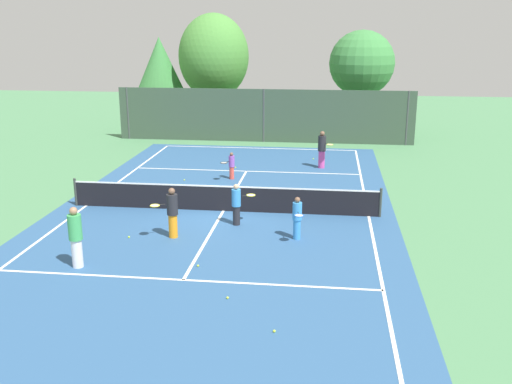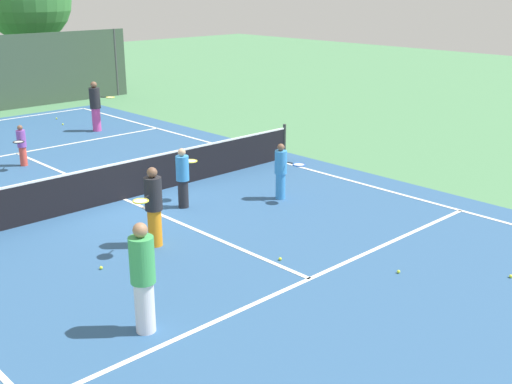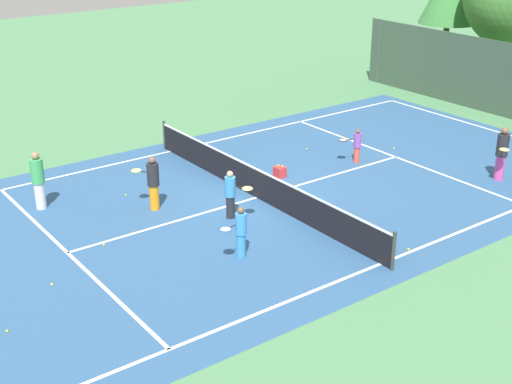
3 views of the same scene
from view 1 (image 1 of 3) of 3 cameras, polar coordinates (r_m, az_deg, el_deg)
ground_plane at (r=22.51m, az=-3.19°, el=-1.85°), size 80.00×80.00×0.00m
court_surface at (r=22.51m, az=-3.19°, el=-1.85°), size 13.00×25.00×0.01m
tennis_net at (r=22.36m, az=-3.21°, el=-0.61°), size 11.90×0.10×1.10m
perimeter_fence at (r=35.70m, az=0.75°, el=7.44°), size 18.00×0.12×3.20m
tree_0 at (r=40.68m, az=-9.36°, el=12.28°), size 3.04×3.04×6.14m
tree_1 at (r=38.62m, az=10.27°, el=12.22°), size 4.15×4.15×6.62m
tree_2 at (r=39.75m, az=-4.14°, el=13.02°), size 4.63×4.76×7.67m
player_0 at (r=27.01m, az=-2.42°, el=2.61°), size 0.64×0.82×1.26m
player_1 at (r=29.28m, az=6.44°, el=4.17°), size 0.82×0.89×1.85m
player_2 at (r=19.37m, az=4.03°, el=-2.50°), size 0.43×0.89×1.45m
player_3 at (r=17.84m, az=-17.15°, el=-4.18°), size 0.40×0.40×1.85m
player_4 at (r=19.64m, az=-8.17°, el=-1.95°), size 0.91×0.71×1.72m
player_5 at (r=20.73m, az=-1.89°, el=-1.16°), size 0.87×0.67×1.50m
ball_crate at (r=24.27m, az=-4.80°, el=-0.12°), size 0.37×0.33×0.43m
tennis_ball_0 at (r=23.64m, az=-12.68°, el=-1.28°), size 0.07×0.07×0.07m
tennis_ball_1 at (r=20.11m, az=-12.27°, el=-4.31°), size 0.07×0.07×0.07m
tennis_ball_4 at (r=13.95m, az=1.79°, el=-13.39°), size 0.07×0.07×0.07m
tennis_ball_5 at (r=23.34m, az=10.48°, el=-1.37°), size 0.07×0.07×0.07m
tennis_ball_6 at (r=27.04m, az=-6.99°, el=1.17°), size 0.07×0.07×0.07m
tennis_ball_7 at (r=15.49m, az=-2.79°, el=-10.25°), size 0.07×0.07×0.07m
tennis_ball_8 at (r=31.29m, az=5.61°, el=3.23°), size 0.07×0.07×0.07m
tennis_ball_9 at (r=17.48m, az=-5.67°, el=-7.15°), size 0.07×0.07×0.07m
tennis_ball_10 at (r=32.46m, az=6.28°, el=3.67°), size 0.07×0.07×0.07m
tennis_ball_11 at (r=29.25m, az=-2.02°, el=2.40°), size 0.07×0.07×0.07m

